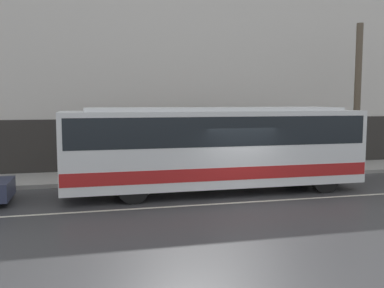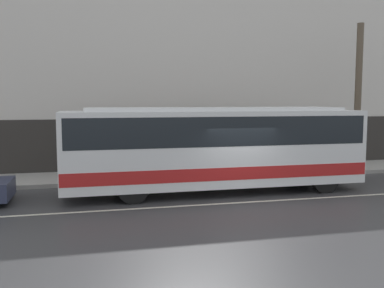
% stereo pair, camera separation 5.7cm
% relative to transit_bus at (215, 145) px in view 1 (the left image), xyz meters
% --- Properties ---
extents(ground_plane, '(60.00, 60.00, 0.00)m').
position_rel_transit_bus_xyz_m(ground_plane, '(0.61, -1.87, -1.80)').
color(ground_plane, '#38383A').
extents(sidewalk, '(60.00, 3.02, 0.17)m').
position_rel_transit_bus_xyz_m(sidewalk, '(0.61, 3.64, -1.72)').
color(sidewalk, '#A09E99').
rests_on(sidewalk, ground_plane).
extents(building_facade, '(60.00, 0.35, 10.38)m').
position_rel_transit_bus_xyz_m(building_facade, '(0.61, 5.30, 3.20)').
color(building_facade, silver).
rests_on(building_facade, ground_plane).
extents(lane_stripe, '(54.00, 0.14, 0.01)m').
position_rel_transit_bus_xyz_m(lane_stripe, '(0.61, -1.87, -1.80)').
color(lane_stripe, beige).
rests_on(lane_stripe, ground_plane).
extents(transit_bus, '(11.20, 2.59, 3.20)m').
position_rel_transit_bus_xyz_m(transit_bus, '(0.00, 0.00, 0.00)').
color(transit_bus, white).
rests_on(transit_bus, ground_plane).
extents(utility_pole_near, '(0.31, 0.31, 6.89)m').
position_rel_transit_bus_xyz_m(utility_pole_near, '(7.86, 2.62, 1.81)').
color(utility_pole_near, brown).
rests_on(utility_pole_near, sidewalk).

